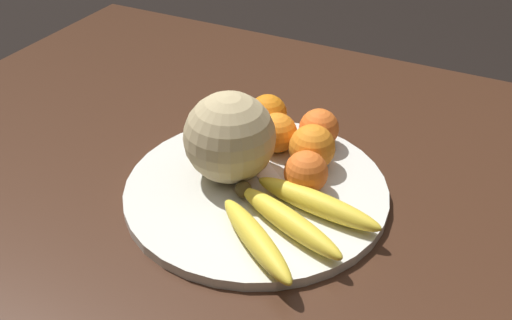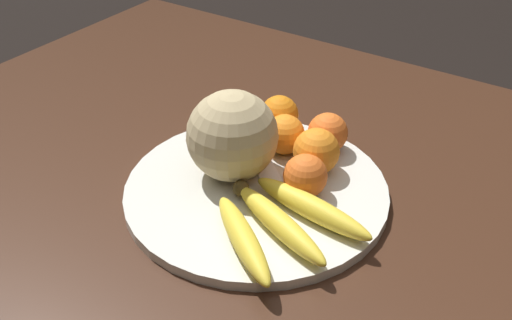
% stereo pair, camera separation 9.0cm
% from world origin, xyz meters
% --- Properties ---
extents(kitchen_table, '(1.60, 1.17, 0.73)m').
position_xyz_m(kitchen_table, '(0.00, 0.00, 0.65)').
color(kitchen_table, '#3D2316').
rests_on(kitchen_table, ground_plane).
extents(fruit_bowl, '(0.41, 0.41, 0.02)m').
position_xyz_m(fruit_bowl, '(0.06, 0.00, 0.74)').
color(fruit_bowl, silver).
rests_on(fruit_bowl, kitchen_table).
extents(melon, '(0.14, 0.14, 0.14)m').
position_xyz_m(melon, '(0.11, -0.01, 0.82)').
color(melon, tan).
rests_on(melon, fruit_bowl).
extents(banana_bunch, '(0.23, 0.21, 0.03)m').
position_xyz_m(banana_bunch, '(-0.02, 0.07, 0.76)').
color(banana_bunch, '#473819').
rests_on(banana_bunch, fruit_bowl).
extents(orange_front_left, '(0.07, 0.07, 0.07)m').
position_xyz_m(orange_front_left, '(0.02, -0.15, 0.78)').
color(orange_front_left, orange).
rests_on(orange_front_left, fruit_bowl).
extents(orange_front_right, '(0.07, 0.07, 0.07)m').
position_xyz_m(orange_front_right, '(0.12, -0.16, 0.78)').
color(orange_front_right, orange).
rests_on(orange_front_right, fruit_bowl).
extents(orange_mid_center, '(0.07, 0.07, 0.07)m').
position_xyz_m(orange_mid_center, '(0.01, -0.09, 0.78)').
color(orange_mid_center, orange).
rests_on(orange_mid_center, fruit_bowl).
extents(orange_back_left, '(0.06, 0.06, 0.06)m').
position_xyz_m(orange_back_left, '(0.14, -0.10, 0.77)').
color(orange_back_left, orange).
rests_on(orange_back_left, fruit_bowl).
extents(orange_back_right, '(0.07, 0.07, 0.07)m').
position_xyz_m(orange_back_right, '(-0.01, -0.02, 0.78)').
color(orange_back_right, orange).
rests_on(orange_back_right, fruit_bowl).
extents(orange_top_small, '(0.07, 0.07, 0.07)m').
position_xyz_m(orange_top_small, '(0.08, -0.11, 0.78)').
color(orange_top_small, orange).
rests_on(orange_top_small, fruit_bowl).
extents(produce_tag, '(0.09, 0.09, 0.00)m').
position_xyz_m(produce_tag, '(0.08, -0.05, 0.75)').
color(produce_tag, white).
rests_on(produce_tag, fruit_bowl).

